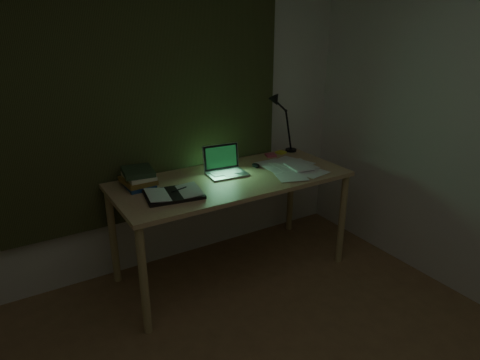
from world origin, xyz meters
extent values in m
cube|color=silver|center=(0.00, 2.00, 1.25)|extent=(3.50, 0.00, 2.50)
cube|color=#35381C|center=(0.00, 1.96, 1.45)|extent=(2.20, 0.06, 2.00)
ellipsoid|color=black|center=(0.74, 1.64, 0.82)|extent=(0.06, 0.09, 0.03)
cube|color=yellow|center=(1.14, 1.84, 0.81)|extent=(0.09, 0.09, 0.02)
cube|color=#DB556A|center=(1.01, 1.82, 0.81)|extent=(0.10, 0.10, 0.02)
camera|label=1|loc=(-1.02, -1.03, 1.92)|focal=32.00mm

